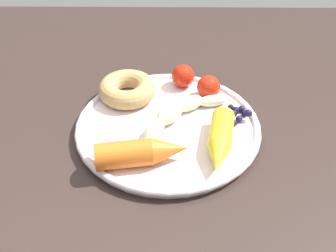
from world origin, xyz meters
The scene contains 9 objects.
dining_table centered at (0.00, 0.00, 0.67)m, with size 0.95×0.84×0.77m.
plate centered at (0.05, 0.04, 0.78)m, with size 0.29×0.29×0.02m.
banana centered at (0.04, 0.04, 0.80)m, with size 0.14×0.16×0.03m.
carrot_orange centered at (0.08, 0.12, 0.80)m, with size 0.14×0.06×0.04m.
carrot_yellow centered at (-0.03, 0.10, 0.80)m, with size 0.06×0.13×0.03m.
donut centered at (0.12, -0.03, 0.80)m, with size 0.10×0.10×0.03m, color tan.
blueberry_pile centered at (-0.06, 0.02, 0.79)m, with size 0.05×0.05×0.02m.
tomato_near centered at (-0.02, -0.04, 0.80)m, with size 0.04×0.04×0.04m, color red.
tomato_mid centered at (0.02, -0.07, 0.80)m, with size 0.04×0.04×0.04m, color red.
Camera 1 is at (0.04, 0.56, 1.22)m, focal length 46.16 mm.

